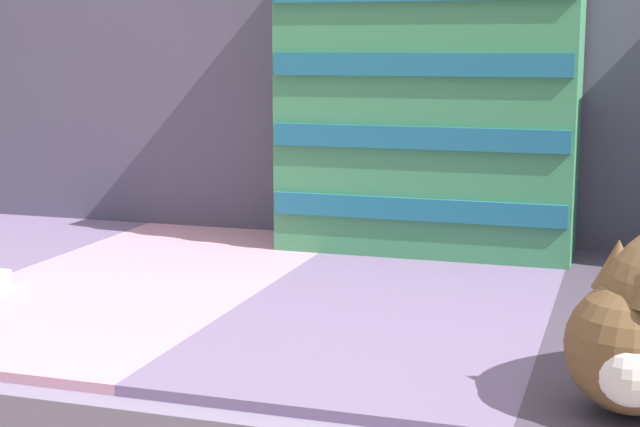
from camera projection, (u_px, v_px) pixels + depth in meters
name	position (u px, v px, depth m)	size (l,w,h in m)	color
sofa_backrest	(583.00, 74.00, 1.43)	(2.12, 0.14, 0.49)	#514C60
throw_pillow_striped	(427.00, 99.00, 1.36)	(0.41, 0.14, 0.43)	#3D8956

